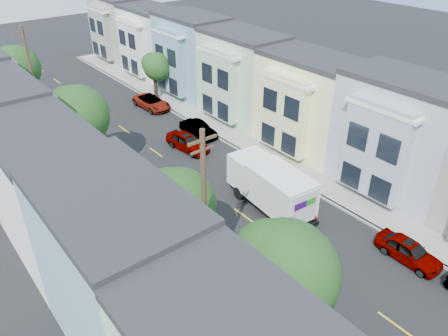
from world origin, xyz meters
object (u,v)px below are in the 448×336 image
object	(u,v)px
tree_d	(77,117)
utility_pole_near	(205,219)
tree_c	(177,205)
tree_far_r	(156,67)
parked_right_d	(152,102)
fedex_truck	(271,186)
parked_right_b	(409,251)
tree_e	(16,69)
parked_left_c	(241,285)
utility_pole_far	(34,82)
lead_sedan	(187,142)
parked_left_d	(128,184)
tree_b	(283,275)
parked_right_c	(198,129)

from	to	relation	value
tree_d	utility_pole_near	distance (m)	16.14
tree_c	tree_far_r	bearing A→B (deg)	61.46
tree_far_r	parked_right_d	bearing A→B (deg)	-136.65
fedex_truck	parked_right_b	size ratio (longest dim) A/B	1.64
tree_e	utility_pole_near	world-z (taller)	utility_pole_near
parked_left_c	tree_far_r	bearing A→B (deg)	63.16
tree_c	tree_d	world-z (taller)	tree_d
fedex_truck	parked_left_c	distance (m)	8.64
tree_far_r	utility_pole_far	distance (m)	13.30
tree_c	parked_right_b	world-z (taller)	tree_c
tree_d	parked_right_b	bearing A→B (deg)	-62.70
utility_pole_near	utility_pole_far	xyz separation A→B (m)	(0.00, 26.00, 0.00)
lead_sedan	parked_left_c	world-z (taller)	lead_sedan
tree_c	lead_sedan	world-z (taller)	tree_c
tree_far_r	lead_sedan	distance (m)	13.20
parked_left_c	parked_right_b	xyz separation A→B (m)	(9.80, -4.26, -0.02)
tree_far_r	utility_pole_near	distance (m)	29.91
tree_e	parked_left_d	distance (m)	20.00
tree_c	parked_right_b	xyz separation A→B (m)	(11.20, -8.10, -3.87)
parked_left_c	parked_right_b	bearing A→B (deg)	-27.57
fedex_truck	parked_right_b	xyz separation A→B (m)	(2.82, -9.22, -1.19)
fedex_truck	tree_b	bearing A→B (deg)	-127.08
tree_d	utility_pole_near	size ratio (longest dim) A/B	0.75
parked_left_c	parked_right_c	size ratio (longest dim) A/B	1.05
tree_e	parked_right_b	bearing A→B (deg)	-73.07
parked_right_c	tree_d	bearing A→B (deg)	176.83
tree_b	utility_pole_near	distance (m)	5.48
tree_b	utility_pole_near	xyz separation A→B (m)	(0.00, 5.46, -0.34)
tree_c	utility_pole_far	xyz separation A→B (m)	(0.00, 23.46, 0.58)
tree_c	fedex_truck	xyz separation A→B (m)	(8.38, 1.12, -2.68)
tree_d	lead_sedan	world-z (taller)	tree_d
utility_pole_far	parked_left_c	size ratio (longest dim) A/B	2.32
tree_far_r	parked_right_b	size ratio (longest dim) A/B	1.22
utility_pole_far	lead_sedan	xyz separation A→B (m)	(8.83, -11.31, -4.39)
tree_d	lead_sedan	distance (m)	9.98
tree_c	utility_pole_near	distance (m)	2.60
utility_pole_far	parked_left_c	xyz separation A→B (m)	(1.40, -27.31, -4.43)
tree_c	parked_right_b	distance (m)	14.36
tree_b	tree_c	size ratio (longest dim) A/B	1.18
tree_c	parked_right_b	bearing A→B (deg)	-35.88
tree_c	lead_sedan	bearing A→B (deg)	53.99
tree_d	lead_sedan	bearing A→B (deg)	-9.31
tree_c	parked_right_c	size ratio (longest dim) A/B	1.63
tree_d	utility_pole_near	bearing A→B (deg)	-89.99
tree_b	parked_right_c	size ratio (longest dim) A/B	1.92
tree_d	tree_far_r	bearing A→B (deg)	38.94
fedex_truck	parked_left_d	world-z (taller)	fedex_truck
lead_sedan	fedex_truck	bearing A→B (deg)	-99.52
tree_c	fedex_truck	world-z (taller)	tree_c
utility_pole_near	fedex_truck	distance (m)	9.71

